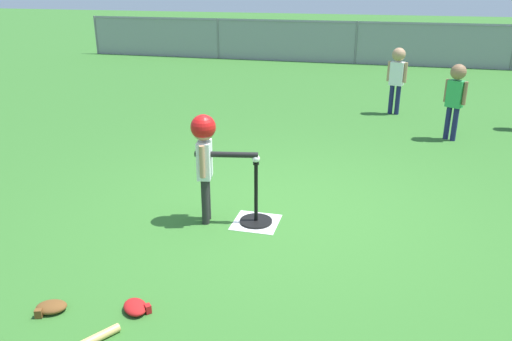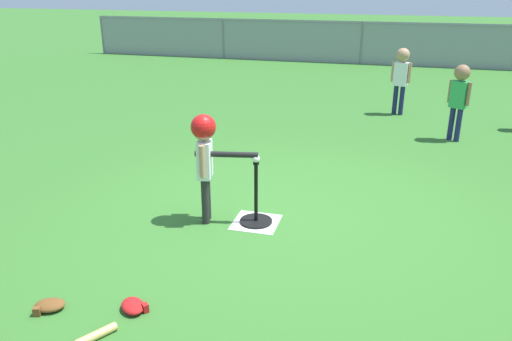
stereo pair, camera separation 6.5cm
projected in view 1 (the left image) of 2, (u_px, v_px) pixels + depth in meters
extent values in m
plane|color=#336B28|center=(285.00, 213.00, 5.18)|extent=(60.00, 60.00, 0.00)
cube|color=white|center=(256.00, 222.00, 4.99)|extent=(0.44, 0.44, 0.01)
cylinder|color=black|center=(256.00, 221.00, 4.99)|extent=(0.32, 0.32, 0.03)
cylinder|color=black|center=(256.00, 192.00, 4.88)|extent=(0.04, 0.04, 0.61)
cylinder|color=black|center=(256.00, 163.00, 4.77)|extent=(0.06, 0.06, 0.02)
sphere|color=white|center=(256.00, 159.00, 4.75)|extent=(0.07, 0.07, 0.07)
cylinder|color=#262626|center=(207.00, 197.00, 4.99)|extent=(0.07, 0.07, 0.47)
cylinder|color=#262626|center=(205.00, 202.00, 4.89)|extent=(0.07, 0.07, 0.47)
cube|color=white|center=(204.00, 160.00, 4.79)|extent=(0.16, 0.23, 0.36)
cylinder|color=tan|center=(207.00, 153.00, 4.90)|extent=(0.05, 0.05, 0.31)
cylinder|color=tan|center=(202.00, 162.00, 4.66)|extent=(0.05, 0.05, 0.31)
sphere|color=tan|center=(203.00, 130.00, 4.68)|extent=(0.21, 0.21, 0.21)
sphere|color=red|center=(203.00, 127.00, 4.68)|extent=(0.24, 0.24, 0.24)
cylinder|color=black|center=(226.00, 155.00, 4.76)|extent=(0.60, 0.17, 0.06)
cylinder|color=#191E4C|center=(455.00, 124.00, 7.40)|extent=(0.08, 0.08, 0.50)
cylinder|color=#191E4C|center=(448.00, 123.00, 7.48)|extent=(0.08, 0.08, 0.50)
cube|color=green|center=(455.00, 94.00, 7.28)|extent=(0.26, 0.23, 0.39)
cylinder|color=#8C6647|center=(465.00, 93.00, 7.18)|extent=(0.06, 0.06, 0.33)
cylinder|color=#8C6647|center=(447.00, 90.00, 7.37)|extent=(0.06, 0.06, 0.33)
sphere|color=#8C6647|center=(458.00, 72.00, 7.17)|extent=(0.22, 0.22, 0.22)
cylinder|color=#191E4C|center=(398.00, 100.00, 8.83)|extent=(0.08, 0.08, 0.51)
cylinder|color=#191E4C|center=(391.00, 99.00, 8.88)|extent=(0.08, 0.08, 0.51)
cube|color=white|center=(397.00, 74.00, 8.70)|extent=(0.26, 0.19, 0.40)
cylinder|color=tan|center=(405.00, 73.00, 8.62)|extent=(0.06, 0.06, 0.34)
cylinder|color=tan|center=(389.00, 71.00, 8.75)|extent=(0.06, 0.06, 0.34)
sphere|color=tan|center=(399.00, 55.00, 8.58)|extent=(0.23, 0.23, 0.23)
cylinder|color=#DBB266|center=(99.00, 337.00, 3.36)|extent=(0.20, 0.27, 0.06)
ellipsoid|color=#B21919|center=(135.00, 307.00, 3.66)|extent=(0.27, 0.27, 0.07)
cube|color=#B21919|center=(148.00, 309.00, 3.64)|extent=(0.06, 0.06, 0.06)
ellipsoid|color=brown|center=(51.00, 307.00, 3.66)|extent=(0.26, 0.22, 0.07)
cube|color=brown|center=(39.00, 313.00, 3.59)|extent=(0.06, 0.05, 0.06)
cylinder|color=slate|center=(96.00, 35.00, 15.75)|extent=(0.06, 0.06, 1.15)
cylinder|color=slate|center=(218.00, 39.00, 14.82)|extent=(0.06, 0.06, 1.15)
cylinder|color=slate|center=(356.00, 43.00, 13.89)|extent=(0.06, 0.06, 1.15)
cube|color=gray|center=(357.00, 23.00, 13.71)|extent=(16.00, 0.03, 0.03)
cube|color=gray|center=(356.00, 43.00, 13.89)|extent=(16.00, 0.01, 1.15)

